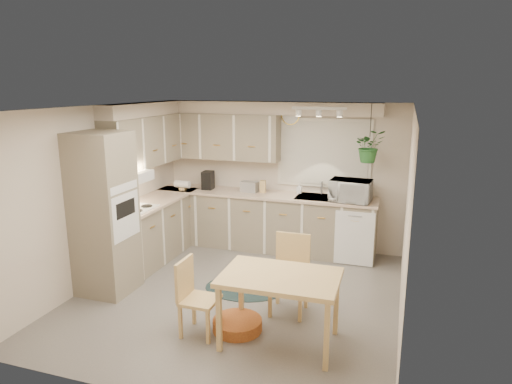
% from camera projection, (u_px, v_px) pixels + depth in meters
% --- Properties ---
extents(floor, '(4.20, 4.20, 0.00)m').
position_uv_depth(floor, '(238.00, 295.00, 5.91)').
color(floor, '#69625C').
rests_on(floor, ground).
extents(ceiling, '(4.20, 4.20, 0.00)m').
position_uv_depth(ceiling, '(236.00, 108.00, 5.36)').
color(ceiling, white).
rests_on(ceiling, wall_back).
extents(wall_back, '(4.00, 0.04, 2.40)m').
position_uv_depth(wall_back, '(281.00, 175.00, 7.57)').
color(wall_back, beige).
rests_on(wall_back, floor).
extents(wall_front, '(4.00, 0.04, 2.40)m').
position_uv_depth(wall_front, '(146.00, 270.00, 3.69)').
color(wall_front, beige).
rests_on(wall_front, floor).
extents(wall_left, '(0.04, 4.20, 2.40)m').
position_uv_depth(wall_left, '(100.00, 194.00, 6.24)').
color(wall_left, beige).
rests_on(wall_left, floor).
extents(wall_right, '(0.04, 4.20, 2.40)m').
position_uv_depth(wall_right, '(407.00, 221.00, 5.02)').
color(wall_right, beige).
rests_on(wall_right, floor).
extents(base_cab_left, '(0.60, 1.85, 0.90)m').
position_uv_depth(base_cab_left, '(155.00, 230.00, 7.13)').
color(base_cab_left, gray).
rests_on(base_cab_left, floor).
extents(base_cab_back, '(3.60, 0.60, 0.90)m').
position_uv_depth(base_cab_back, '(264.00, 222.00, 7.53)').
color(base_cab_back, gray).
rests_on(base_cab_back, floor).
extents(counter_left, '(0.64, 1.89, 0.04)m').
position_uv_depth(counter_left, '(154.00, 201.00, 7.02)').
color(counter_left, tan).
rests_on(counter_left, base_cab_left).
extents(counter_back, '(3.64, 0.64, 0.04)m').
position_uv_depth(counter_back, '(264.00, 195.00, 7.41)').
color(counter_back, tan).
rests_on(counter_back, base_cab_back).
extents(oven_stack, '(0.65, 0.65, 2.10)m').
position_uv_depth(oven_stack, '(104.00, 214.00, 5.83)').
color(oven_stack, gray).
rests_on(oven_stack, floor).
extents(wall_oven_face, '(0.02, 0.56, 0.58)m').
position_uv_depth(wall_oven_face, '(126.00, 216.00, 5.73)').
color(wall_oven_face, silver).
rests_on(wall_oven_face, oven_stack).
extents(upper_cab_left, '(0.35, 2.00, 0.75)m').
position_uv_depth(upper_cab_left, '(148.00, 141.00, 6.97)').
color(upper_cab_left, gray).
rests_on(upper_cab_left, wall_left).
extents(upper_cab_back, '(2.00, 0.35, 0.75)m').
position_uv_depth(upper_cab_back, '(221.00, 136.00, 7.57)').
color(upper_cab_back, gray).
rests_on(upper_cab_back, wall_back).
extents(soffit_left, '(0.30, 2.00, 0.20)m').
position_uv_depth(soffit_left, '(144.00, 109.00, 6.87)').
color(soffit_left, beige).
rests_on(soffit_left, wall_left).
extents(soffit_back, '(3.60, 0.30, 0.20)m').
position_uv_depth(soffit_back, '(267.00, 108.00, 7.24)').
color(soffit_back, beige).
rests_on(soffit_back, wall_back).
extents(cooktop, '(0.52, 0.58, 0.02)m').
position_uv_depth(cooktop, '(134.00, 209.00, 6.48)').
color(cooktop, silver).
rests_on(cooktop, counter_left).
extents(range_hood, '(0.40, 0.60, 0.14)m').
position_uv_depth(range_hood, '(131.00, 177.00, 6.38)').
color(range_hood, silver).
rests_on(range_hood, upper_cab_left).
extents(window_blinds, '(1.40, 0.02, 1.00)m').
position_uv_depth(window_blinds, '(324.00, 153.00, 7.24)').
color(window_blinds, beige).
rests_on(window_blinds, wall_back).
extents(window_frame, '(1.50, 0.02, 1.10)m').
position_uv_depth(window_frame, '(324.00, 153.00, 7.25)').
color(window_frame, beige).
rests_on(window_frame, wall_back).
extents(sink, '(0.70, 0.48, 0.10)m').
position_uv_depth(sink, '(319.00, 200.00, 7.15)').
color(sink, '#989A9F').
rests_on(sink, counter_back).
extents(dishwasher_front, '(0.58, 0.02, 0.83)m').
position_uv_depth(dishwasher_front, '(354.00, 239.00, 6.79)').
color(dishwasher_front, silver).
rests_on(dishwasher_front, base_cab_back).
extents(track_light_bar, '(0.80, 0.04, 0.04)m').
position_uv_depth(track_light_bar, '(319.00, 108.00, 6.59)').
color(track_light_bar, silver).
rests_on(track_light_bar, ceiling).
extents(wall_clock, '(0.30, 0.03, 0.30)m').
position_uv_depth(wall_clock, '(291.00, 116.00, 7.27)').
color(wall_clock, gold).
rests_on(wall_clock, wall_back).
extents(dining_table, '(1.22, 0.83, 0.76)m').
position_uv_depth(dining_table, '(280.00, 309.00, 4.76)').
color(dining_table, tan).
rests_on(dining_table, floor).
extents(chair_left, '(0.40, 0.40, 0.84)m').
position_uv_depth(chair_left, '(200.00, 298.00, 4.92)').
color(chair_left, tan).
rests_on(chair_left, floor).
extents(chair_back, '(0.44, 0.44, 0.93)m').
position_uv_depth(chair_back, '(289.00, 276.00, 5.37)').
color(chair_back, tan).
rests_on(chair_back, floor).
extents(braided_rug, '(1.17, 0.93, 0.01)m').
position_uv_depth(braided_rug, '(245.00, 288.00, 6.11)').
color(braided_rug, black).
rests_on(braided_rug, floor).
extents(pet_bed, '(0.62, 0.62, 0.13)m').
position_uv_depth(pet_bed, '(237.00, 325.00, 5.07)').
color(pet_bed, '#A65E21').
rests_on(pet_bed, floor).
extents(microwave, '(0.63, 0.38, 0.41)m').
position_uv_depth(microwave, '(351.00, 188.00, 6.85)').
color(microwave, silver).
rests_on(microwave, counter_back).
extents(soap_bottle, '(0.08, 0.17, 0.08)m').
position_uv_depth(soap_bottle, '(299.00, 191.00, 7.38)').
color(soap_bottle, silver).
rests_on(soap_bottle, counter_back).
extents(hanging_plant, '(0.58, 0.61, 0.37)m').
position_uv_depth(hanging_plant, '(369.00, 150.00, 6.65)').
color(hanging_plant, '#255E26').
rests_on(hanging_plant, ceiling).
extents(coffee_maker, '(0.18, 0.22, 0.30)m').
position_uv_depth(coffee_maker, '(208.00, 180.00, 7.69)').
color(coffee_maker, black).
rests_on(coffee_maker, counter_back).
extents(toaster, '(0.30, 0.19, 0.17)m').
position_uv_depth(toaster, '(250.00, 187.00, 7.50)').
color(toaster, '#989A9F').
rests_on(toaster, counter_back).
extents(knife_block, '(0.10, 0.10, 0.20)m').
position_uv_depth(knife_block, '(263.00, 186.00, 7.45)').
color(knife_block, tan).
rests_on(knife_block, counter_back).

